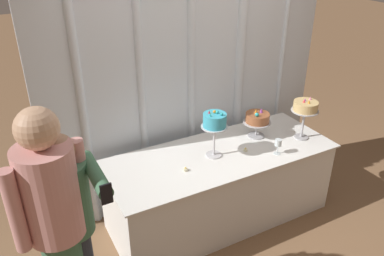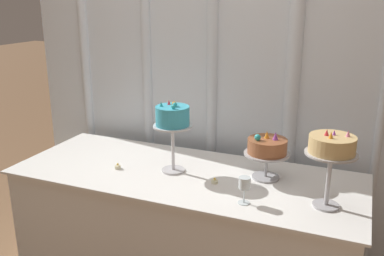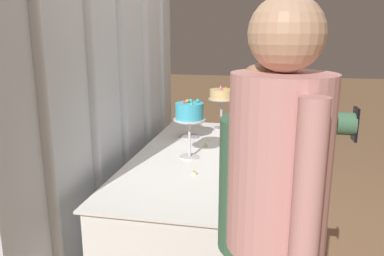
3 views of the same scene
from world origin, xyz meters
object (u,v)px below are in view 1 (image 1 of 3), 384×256
cake_table (220,186)px  tealight_far_left (185,169)px  cake_display_rightmost (305,108)px  guest_girl_blue_dress (73,231)px  cake_display_leftmost (215,122)px  tealight_near_left (245,150)px  cake_display_center (257,119)px  wine_glass (278,143)px  guest_man_pink_jacket (57,228)px

cake_table → tealight_far_left: bearing=-166.7°
cake_display_rightmost → guest_girl_blue_dress: guest_girl_blue_dress is taller
guest_girl_blue_dress → cake_display_rightmost: bearing=10.5°
cake_display_leftmost → tealight_near_left: bearing=-13.3°
cake_display_center → wine_glass: (-0.03, -0.36, -0.08)m
wine_glass → guest_man_pink_jacket: bearing=-169.8°
guest_man_pink_jacket → cake_display_center: bearing=19.6°
cake_display_leftmost → cake_display_center: (0.55, 0.11, -0.15)m
guest_girl_blue_dress → guest_man_pink_jacket: guest_man_pink_jacket is taller
tealight_far_left → guest_girl_blue_dress: guest_girl_blue_dress is taller
cake_table → guest_man_pink_jacket: (-1.53, -0.60, 0.61)m
cake_table → tealight_near_left: size_ratio=54.06×
tealight_near_left → guest_girl_blue_dress: guest_girl_blue_dress is taller
cake_table → wine_glass: (0.44, -0.25, 0.47)m
cake_display_center → guest_man_pink_jacket: size_ratio=0.17×
cake_display_leftmost → cake_display_rightmost: bearing=-7.4°
wine_glass → cake_display_leftmost: bearing=154.8°
cake_display_rightmost → guest_girl_blue_dress: (-2.29, -0.43, -0.18)m
cake_display_center → cake_display_leftmost: bearing=-168.4°
guest_girl_blue_dress → tealight_far_left: bearing=23.5°
cake_display_rightmost → wine_glass: size_ratio=2.85×
cake_display_rightmost → tealight_far_left: 1.30m
tealight_near_left → wine_glass: bearing=-38.1°
cake_display_leftmost → guest_girl_blue_dress: 1.48m
cake_display_rightmost → guest_man_pink_jacket: bearing=-168.6°
cake_display_leftmost → tealight_far_left: (-0.34, -0.10, -0.32)m
wine_glass → tealight_near_left: bearing=141.9°
cake_display_leftmost → cake_display_center: bearing=11.6°
wine_glass → guest_girl_blue_dress: guest_girl_blue_dress is taller
cake_display_rightmost → cake_table: bearing=171.9°
cake_display_leftmost → tealight_far_left: bearing=-163.7°
cake_display_center → tealight_far_left: bearing=-166.6°
tealight_far_left → guest_girl_blue_dress: (-1.03, -0.45, 0.12)m
guest_girl_blue_dress → guest_man_pink_jacket: size_ratio=0.88×
cake_table → guest_girl_blue_dress: size_ratio=1.38×
wine_glass → tealight_far_left: (-0.86, 0.15, -0.10)m
tealight_far_left → guest_man_pink_jacket: guest_man_pink_jacket is taller
tealight_near_left → cake_display_center: bearing=35.7°
wine_glass → guest_girl_blue_dress: size_ratio=0.09×
cake_display_leftmost → guest_man_pink_jacket: bearing=-157.5°
wine_glass → tealight_near_left: 0.30m
cake_display_leftmost → guest_man_pink_jacket: 1.57m
guest_man_pink_jacket → tealight_near_left: bearing=16.9°
cake_display_leftmost → guest_girl_blue_dress: (-1.36, -0.55, -0.20)m
cake_display_leftmost → cake_display_rightmost: (0.92, -0.12, -0.02)m
cake_display_center → guest_man_pink_jacket: guest_man_pink_jacket is taller
tealight_near_left → guest_girl_blue_dress: 1.73m
cake_display_center → tealight_near_left: (-0.26, -0.18, -0.18)m
cake_table → cake_display_center: 0.74m
cake_display_rightmost → wine_glass: cake_display_rightmost is taller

